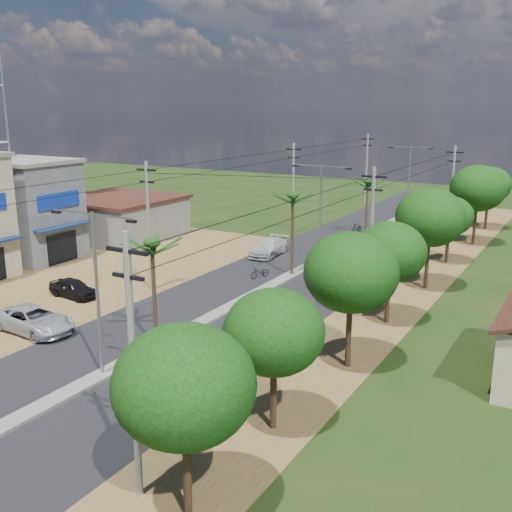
{
  "coord_description": "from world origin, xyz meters",
  "views": [
    {
      "loc": [
        19.61,
        -19.1,
        12.67
      ],
      "look_at": [
        0.47,
        13.81,
        3.0
      ],
      "focal_mm": 42.0,
      "sensor_mm": 36.0,
      "label": 1
    }
  ],
  "objects_px": {
    "car_silver_mid": "(346,282)",
    "car_white_far": "(269,248)",
    "car_parked_dark": "(73,288)",
    "moto_rider_east": "(182,399)",
    "car_parked_silver": "(34,320)"
  },
  "relations": [
    {
      "from": "car_parked_silver",
      "to": "moto_rider_east",
      "type": "bearing_deg",
      "value": -99.69
    },
    {
      "from": "car_parked_dark",
      "to": "moto_rider_east",
      "type": "xyz_separation_m",
      "value": [
        15.59,
        -8.59,
        -0.18
      ]
    },
    {
      "from": "car_silver_mid",
      "to": "car_parked_dark",
      "type": "height_order",
      "value": "car_silver_mid"
    },
    {
      "from": "car_silver_mid",
      "to": "moto_rider_east",
      "type": "xyz_separation_m",
      "value": [
        0.2,
        -19.1,
        -0.21
      ]
    },
    {
      "from": "car_silver_mid",
      "to": "moto_rider_east",
      "type": "distance_m",
      "value": 19.1
    },
    {
      "from": "car_parked_silver",
      "to": "car_parked_dark",
      "type": "distance_m",
      "value": 6.38
    },
    {
      "from": "car_silver_mid",
      "to": "car_parked_dark",
      "type": "bearing_deg",
      "value": 38.59
    },
    {
      "from": "moto_rider_east",
      "to": "car_white_far",
      "type": "bearing_deg",
      "value": -62.44
    },
    {
      "from": "car_white_far",
      "to": "car_silver_mid",
      "type": "bearing_deg",
      "value": -36.9
    },
    {
      "from": "car_silver_mid",
      "to": "car_white_far",
      "type": "height_order",
      "value": "car_white_far"
    },
    {
      "from": "car_parked_silver",
      "to": "moto_rider_east",
      "type": "relative_size",
      "value": 3.0
    },
    {
      "from": "car_parked_silver",
      "to": "moto_rider_east",
      "type": "height_order",
      "value": "car_parked_silver"
    },
    {
      "from": "car_parked_dark",
      "to": "moto_rider_east",
      "type": "distance_m",
      "value": 17.8
    },
    {
      "from": "car_parked_dark",
      "to": "car_white_far",
      "type": "bearing_deg",
      "value": -15.32
    },
    {
      "from": "car_white_far",
      "to": "moto_rider_east",
      "type": "distance_m",
      "value": 27.06
    }
  ]
}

